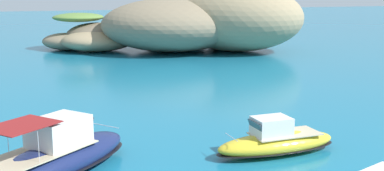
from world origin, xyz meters
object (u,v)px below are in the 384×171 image
Objects in this scene: islet_large at (201,19)px; motorboat_yellow at (276,142)px; islet_small at (92,37)px; motorboat_navy at (54,158)px.

motorboat_yellow is at bearing -104.00° from islet_large.
islet_large is at bearing -12.69° from islet_small.
islet_large is 54.44m from motorboat_navy.
islet_large reaches higher than motorboat_navy.
motorboat_navy is (-24.83, -48.29, -3.77)m from islet_large.
motorboat_navy is (-7.94, -52.10, -1.03)m from islet_small.
motorboat_navy is at bearing 178.18° from motorboat_yellow.
motorboat_yellow is (-12.14, -48.70, -4.05)m from islet_large.
islet_large reaches higher than islet_small.
islet_small is at bearing 95.17° from motorboat_yellow.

